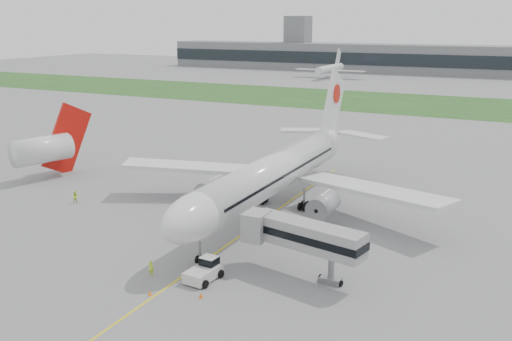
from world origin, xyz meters
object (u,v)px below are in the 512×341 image
at_px(airliner, 277,171).
at_px(pushback_tug, 205,270).
at_px(jet_bridge, 300,235).
at_px(ground_crew_near, 151,268).
at_px(neighbor_aircraft, 46,148).

xyz_separation_m(airliner, pushback_tug, (2.35, -22.80, -4.70)).
height_order(jet_bridge, ground_crew_near, jet_bridge).
xyz_separation_m(airliner, neighbor_aircraft, (-41.04, -1.38, -0.63)).
distance_m(pushback_tug, ground_crew_near, 5.62).
bearing_deg(ground_crew_near, airliner, -95.02).
relative_size(jet_bridge, ground_crew_near, 7.90).
distance_m(pushback_tug, jet_bridge, 10.21).
height_order(airliner, jet_bridge, airliner).
distance_m(jet_bridge, neighbor_aircraft, 54.23).
xyz_separation_m(jet_bridge, ground_crew_near, (-13.61, -6.59, -3.64)).
bearing_deg(pushback_tug, airliner, 99.82).
bearing_deg(airliner, pushback_tug, -84.12).
height_order(pushback_tug, jet_bridge, jet_bridge).
relative_size(airliner, ground_crew_near, 32.05).
bearing_deg(jet_bridge, pushback_tug, -137.74).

